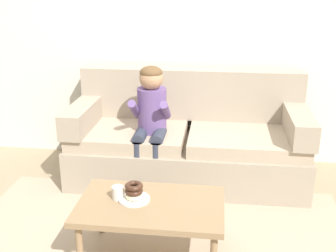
% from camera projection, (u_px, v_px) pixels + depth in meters
% --- Properties ---
extents(ground, '(10.00, 10.00, 0.00)m').
position_uv_depth(ground, '(160.00, 223.00, 3.30)').
color(ground, '#9E896B').
extents(wall_back, '(8.00, 0.10, 2.80)m').
position_uv_depth(wall_back, '(179.00, 23.00, 4.15)').
color(wall_back, silver).
rests_on(wall_back, ground).
extents(area_rug, '(2.88, 1.74, 0.01)m').
position_uv_depth(area_rug, '(155.00, 241.00, 3.07)').
color(area_rug, tan).
rests_on(area_rug, ground).
extents(couch, '(2.15, 0.90, 0.99)m').
position_uv_depth(couch, '(188.00, 142.00, 3.97)').
color(couch, tan).
rests_on(couch, ground).
extents(coffee_table, '(0.96, 0.60, 0.42)m').
position_uv_depth(coffee_table, '(151.00, 209.00, 2.78)').
color(coffee_table, '#937551').
rests_on(coffee_table, ground).
extents(person_child, '(0.34, 0.58, 1.10)m').
position_uv_depth(person_child, '(151.00, 116.00, 3.70)').
color(person_child, '#664C84').
rests_on(person_child, ground).
extents(plate, '(0.21, 0.21, 0.01)m').
position_uv_depth(plate, '(134.00, 199.00, 2.80)').
color(plate, white).
rests_on(plate, coffee_table).
extents(donut, '(0.17, 0.17, 0.04)m').
position_uv_depth(donut, '(134.00, 196.00, 2.79)').
color(donut, beige).
rests_on(donut, plate).
extents(donut_second, '(0.17, 0.17, 0.04)m').
position_uv_depth(donut_second, '(134.00, 191.00, 2.78)').
color(donut_second, '#422619').
rests_on(donut_second, donut).
extents(donut_third, '(0.15, 0.15, 0.04)m').
position_uv_depth(donut_third, '(134.00, 186.00, 2.77)').
color(donut_third, '#422619').
rests_on(donut_third, donut_second).
extents(mug, '(0.08, 0.08, 0.09)m').
position_uv_depth(mug, '(118.00, 193.00, 2.81)').
color(mug, silver).
rests_on(mug, coffee_table).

